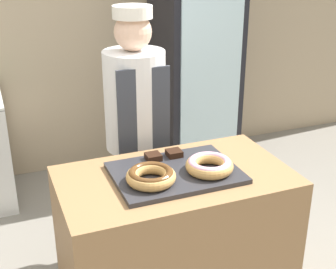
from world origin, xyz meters
name	(u,v)px	position (x,y,z in m)	size (l,w,h in m)	color
wall_back	(80,19)	(0.00, 2.13, 1.35)	(8.00, 0.06, 2.70)	tan
display_counter	(175,249)	(0.00, 0.00, 0.45)	(1.17, 0.67, 0.89)	#997047
serving_tray	(175,173)	(0.00, 0.00, 0.90)	(0.62, 0.45, 0.02)	#2D2D33
donut_chocolate_glaze	(151,176)	(-0.15, -0.07, 0.95)	(0.24, 0.24, 0.07)	tan
donut_light_glaze	(209,165)	(0.15, -0.07, 0.95)	(0.24, 0.24, 0.07)	tan
brownie_back_left	(153,157)	(-0.06, 0.16, 0.93)	(0.08, 0.08, 0.03)	black
brownie_back_right	(174,153)	(0.06, 0.16, 0.93)	(0.08, 0.08, 0.03)	black
baker_person	(136,136)	(-0.01, 0.61, 0.87)	(0.37, 0.37, 1.64)	#4C4C51
beverage_fridge	(195,66)	(0.91, 1.73, 0.95)	(0.66, 0.63, 1.89)	black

